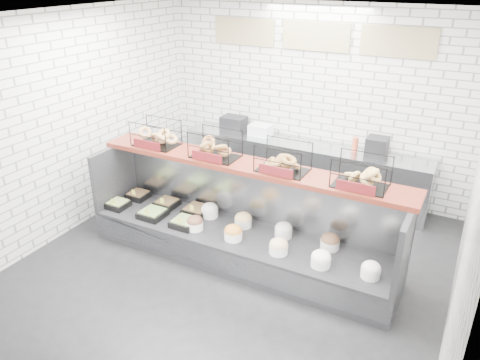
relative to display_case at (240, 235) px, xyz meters
The scene contains 5 objects.
ground 0.48m from the display_case, 88.25° to the right, with size 5.50×5.50×0.00m, color black.
room_shell 1.75m from the display_case, 87.67° to the left, with size 5.02×5.51×3.01m.
display_case is the anchor object (origin of this frame).
bagel_shelf 1.06m from the display_case, 86.97° to the left, with size 4.10×0.50×0.40m.
prep_counter 2.09m from the display_case, 89.92° to the left, with size 4.00×0.60×1.20m.
Camera 1 is at (2.38, -4.18, 3.47)m, focal length 35.00 mm.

